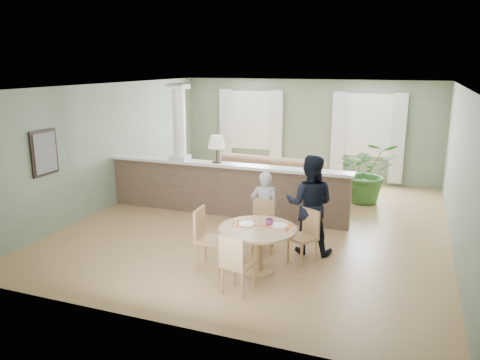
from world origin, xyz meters
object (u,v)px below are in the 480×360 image
at_px(chair_side, 207,235).
at_px(man_person, 310,205).
at_px(chair_far_man, 306,234).
at_px(houseplant, 367,172).
at_px(chair_near, 235,262).
at_px(chair_far_boy, 263,223).
at_px(dining_table, 258,237).
at_px(sofa, 264,181).
at_px(child_person, 264,209).

xyz_separation_m(chair_side, man_person, (1.35, 1.15, 0.31)).
bearing_deg(chair_far_man, chair_side, -117.92).
height_order(houseplant, chair_near, houseplant).
bearing_deg(houseplant, chair_far_boy, -111.25).
relative_size(chair_near, chair_side, 0.91).
relative_size(chair_far_man, man_person, 0.51).
xyz_separation_m(houseplant, dining_table, (-1.16, -4.38, -0.15)).
bearing_deg(sofa, dining_table, -69.18).
height_order(chair_far_man, chair_side, chair_side).
bearing_deg(sofa, chair_near, -72.73).
height_order(chair_far_man, man_person, man_person).
relative_size(houseplant, chair_side, 1.50).
relative_size(dining_table, chair_side, 1.24).
bearing_deg(child_person, houseplant, -127.91).
height_order(sofa, man_person, man_person).
bearing_deg(sofa, chair_side, -81.54).
distance_m(sofa, chair_near, 4.51).
bearing_deg(chair_far_boy, man_person, -1.83).
height_order(sofa, chair_far_man, sofa).
distance_m(chair_side, man_person, 1.80).
height_order(sofa, chair_far_boy, sofa).
bearing_deg(dining_table, chair_side, -172.20).
distance_m(houseplant, man_person, 3.40).
bearing_deg(child_person, chair_side, 50.23).
height_order(chair_far_boy, chair_far_man, chair_far_man).
bearing_deg(chair_side, man_person, -53.17).
bearing_deg(dining_table, sofa, 106.20).
xyz_separation_m(sofa, chair_side, (0.25, -3.72, 0.04)).
height_order(chair_near, man_person, man_person).
relative_size(dining_table, chair_far_man, 1.37).
distance_m(dining_table, chair_far_man, 0.87).
bearing_deg(houseplant, dining_table, -104.77).
bearing_deg(chair_near, man_person, -98.74).
bearing_deg(sofa, chair_far_boy, -68.16).
xyz_separation_m(sofa, houseplant, (2.21, 0.77, 0.23)).
bearing_deg(child_person, sofa, -87.24).
distance_m(sofa, chair_side, 3.73).
height_order(dining_table, man_person, man_person).
distance_m(houseplant, child_person, 3.58).
xyz_separation_m(chair_far_man, man_person, (-0.04, 0.41, 0.36)).
distance_m(chair_far_man, child_person, 0.97).
relative_size(dining_table, man_person, 0.71).
xyz_separation_m(houseplant, chair_side, (-1.96, -4.49, -0.19)).
bearing_deg(chair_side, sofa, 0.37).
bearing_deg(chair_near, chair_side, -32.86).
relative_size(sofa, child_person, 2.49).
bearing_deg(man_person, chair_side, 37.04).
height_order(dining_table, chair_far_boy, chair_far_boy).
bearing_deg(sofa, man_person, -53.47).
bearing_deg(houseplant, chair_near, -103.24).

